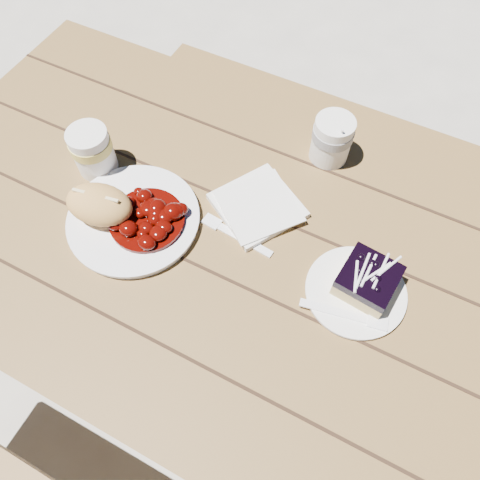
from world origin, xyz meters
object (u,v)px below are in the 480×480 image
at_px(main_plate, 134,220).
at_px(coffee_cup, 332,140).
at_px(picnic_table, 357,333).
at_px(second_cup, 93,151).
at_px(blueberry_cake, 368,280).
at_px(bread_roll, 99,204).
at_px(dessert_plate, 355,292).

distance_m(main_plate, coffee_cup, 0.43).
relative_size(main_plate, coffee_cup, 2.48).
distance_m(picnic_table, second_cup, 0.66).
relative_size(picnic_table, blueberry_cake, 19.36).
xyz_separation_m(blueberry_cake, coffee_cup, (-0.17, 0.26, 0.01)).
bearing_deg(bread_roll, second_cup, 131.28).
bearing_deg(picnic_table, coffee_cup, 126.44).
bearing_deg(main_plate, bread_roll, -160.02).
bearing_deg(second_cup, picnic_table, -2.66).
xyz_separation_m(picnic_table, dessert_plate, (-0.04, 0.00, 0.17)).
bearing_deg(dessert_plate, main_plate, -173.02).
distance_m(blueberry_cake, coffee_cup, 0.31).
bearing_deg(dessert_plate, blueberry_cake, 56.31).
height_order(bread_roll, second_cup, second_cup).
bearing_deg(main_plate, dessert_plate, 6.98).
xyz_separation_m(picnic_table, second_cup, (-0.63, 0.03, 0.21)).
xyz_separation_m(main_plate, dessert_plate, (0.44, 0.05, -0.00)).
xyz_separation_m(bread_roll, dessert_plate, (0.50, 0.07, -0.04)).
distance_m(blueberry_cake, second_cup, 0.60).
distance_m(picnic_table, main_plate, 0.51).
xyz_separation_m(picnic_table, bread_roll, (-0.54, -0.07, 0.21)).
bearing_deg(main_plate, second_cup, 150.49).
distance_m(bread_roll, dessert_plate, 0.50).
bearing_deg(main_plate, picnic_table, 6.20).
bearing_deg(coffee_cup, dessert_plate, -59.49).
relative_size(picnic_table, bread_roll, 15.27).
height_order(dessert_plate, coffee_cup, coffee_cup).
xyz_separation_m(main_plate, coffee_cup, (0.28, 0.33, 0.04)).
height_order(bread_roll, dessert_plate, bread_roll).
xyz_separation_m(main_plate, blueberry_cake, (0.45, 0.07, 0.03)).
height_order(main_plate, dessert_plate, main_plate).
bearing_deg(blueberry_cake, dessert_plate, -117.84).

